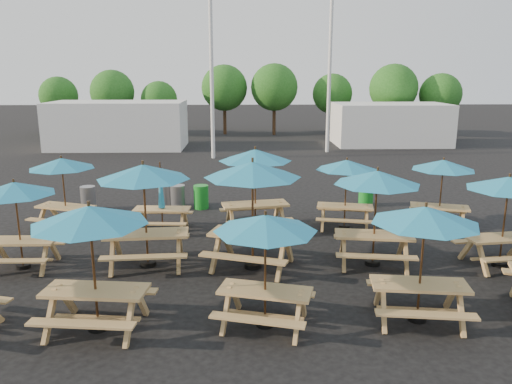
{
  "coord_description": "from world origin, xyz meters",
  "views": [
    {
      "loc": [
        -0.35,
        -12.71,
        4.52
      ],
      "look_at": [
        0.0,
        1.5,
        1.1
      ],
      "focal_mm": 35.0,
      "sensor_mm": 36.0,
      "label": 1
    }
  ],
  "objects_px": {
    "picnic_unit_14": "(443,169)",
    "waste_bin_1": "(166,195)",
    "waste_bin_2": "(178,197)",
    "waste_bin_4": "(366,194)",
    "picnic_unit_9": "(425,222)",
    "picnic_unit_6": "(265,230)",
    "picnic_unit_10": "(377,183)",
    "picnic_unit_5": "(162,203)",
    "picnic_unit_11": "(347,169)",
    "picnic_unit_7": "(253,176)",
    "waste_bin_3": "(201,197)",
    "waste_bin_0": "(88,198)",
    "picnic_unit_13": "(508,189)",
    "picnic_unit_1": "(15,194)",
    "picnic_unit_2": "(62,168)",
    "picnic_unit_8": "(255,160)",
    "picnic_unit_4": "(143,178)"
  },
  "relations": [
    {
      "from": "picnic_unit_14",
      "to": "waste_bin_1",
      "type": "xyz_separation_m",
      "value": [
        -8.44,
        2.77,
        -1.4
      ]
    },
    {
      "from": "waste_bin_2",
      "to": "waste_bin_4",
      "type": "height_order",
      "value": "same"
    },
    {
      "from": "picnic_unit_9",
      "to": "picnic_unit_14",
      "type": "relative_size",
      "value": 0.98
    },
    {
      "from": "picnic_unit_9",
      "to": "picnic_unit_6",
      "type": "bearing_deg",
      "value": -170.31
    },
    {
      "from": "waste_bin_2",
      "to": "picnic_unit_10",
      "type": "bearing_deg",
      "value": -44.66
    },
    {
      "from": "picnic_unit_5",
      "to": "picnic_unit_11",
      "type": "relative_size",
      "value": 0.97
    },
    {
      "from": "picnic_unit_7",
      "to": "waste_bin_2",
      "type": "relative_size",
      "value": 3.54
    },
    {
      "from": "picnic_unit_7",
      "to": "waste_bin_3",
      "type": "xyz_separation_m",
      "value": [
        -1.65,
        5.35,
        -1.81
      ]
    },
    {
      "from": "waste_bin_3",
      "to": "picnic_unit_6",
      "type": "bearing_deg",
      "value": -77.34
    },
    {
      "from": "picnic_unit_7",
      "to": "waste_bin_0",
      "type": "distance_m",
      "value": 7.8
    },
    {
      "from": "picnic_unit_6",
      "to": "picnic_unit_10",
      "type": "xyz_separation_m",
      "value": [
        2.72,
        2.9,
        0.18
      ]
    },
    {
      "from": "picnic_unit_6",
      "to": "picnic_unit_13",
      "type": "height_order",
      "value": "picnic_unit_13"
    },
    {
      "from": "picnic_unit_9",
      "to": "picnic_unit_13",
      "type": "relative_size",
      "value": 1.01
    },
    {
      "from": "picnic_unit_1",
      "to": "picnic_unit_14",
      "type": "bearing_deg",
      "value": 14.38
    },
    {
      "from": "picnic_unit_7",
      "to": "waste_bin_1",
      "type": "bearing_deg",
      "value": 135.79
    },
    {
      "from": "waste_bin_2",
      "to": "waste_bin_3",
      "type": "height_order",
      "value": "same"
    },
    {
      "from": "picnic_unit_2",
      "to": "picnic_unit_10",
      "type": "distance_m",
      "value": 8.84
    },
    {
      "from": "picnic_unit_14",
      "to": "waste_bin_2",
      "type": "relative_size",
      "value": 2.83
    },
    {
      "from": "picnic_unit_2",
      "to": "waste_bin_4",
      "type": "height_order",
      "value": "picnic_unit_2"
    },
    {
      "from": "picnic_unit_10",
      "to": "picnic_unit_13",
      "type": "relative_size",
      "value": 1.06
    },
    {
      "from": "waste_bin_4",
      "to": "picnic_unit_9",
      "type": "bearing_deg",
      "value": -96.97
    },
    {
      "from": "picnic_unit_11",
      "to": "waste_bin_2",
      "type": "bearing_deg",
      "value": 166.98
    },
    {
      "from": "picnic_unit_11",
      "to": "picnic_unit_2",
      "type": "bearing_deg",
      "value": -169.25
    },
    {
      "from": "picnic_unit_2",
      "to": "waste_bin_3",
      "type": "distance_m",
      "value": 4.62
    },
    {
      "from": "picnic_unit_14",
      "to": "waste_bin_4",
      "type": "xyz_separation_m",
      "value": [
        -1.51,
        2.7,
        -1.4
      ]
    },
    {
      "from": "picnic_unit_2",
      "to": "waste_bin_4",
      "type": "xyz_separation_m",
      "value": [
        9.46,
        2.48,
        -1.45
      ]
    },
    {
      "from": "picnic_unit_11",
      "to": "picnic_unit_13",
      "type": "bearing_deg",
      "value": -33.24
    },
    {
      "from": "picnic_unit_6",
      "to": "waste_bin_4",
      "type": "bearing_deg",
      "value": 80.53
    },
    {
      "from": "waste_bin_1",
      "to": "picnic_unit_1",
      "type": "bearing_deg",
      "value": -114.68
    },
    {
      "from": "picnic_unit_8",
      "to": "picnic_unit_10",
      "type": "xyz_separation_m",
      "value": [
        2.76,
        -2.79,
        -0.08
      ]
    },
    {
      "from": "picnic_unit_1",
      "to": "picnic_unit_9",
      "type": "distance_m",
      "value": 8.91
    },
    {
      "from": "waste_bin_2",
      "to": "waste_bin_4",
      "type": "bearing_deg",
      "value": 1.75
    },
    {
      "from": "waste_bin_0",
      "to": "picnic_unit_11",
      "type": "bearing_deg",
      "value": -15.37
    },
    {
      "from": "picnic_unit_10",
      "to": "waste_bin_2",
      "type": "xyz_separation_m",
      "value": [
        -5.34,
        5.28,
        -1.61
      ]
    },
    {
      "from": "picnic_unit_10",
      "to": "picnic_unit_5",
      "type": "bearing_deg",
      "value": 161.37
    },
    {
      "from": "picnic_unit_8",
      "to": "picnic_unit_9",
      "type": "bearing_deg",
      "value": -73.28
    },
    {
      "from": "picnic_unit_5",
      "to": "picnic_unit_6",
      "type": "height_order",
      "value": "picnic_unit_6"
    },
    {
      "from": "picnic_unit_13",
      "to": "waste_bin_3",
      "type": "xyz_separation_m",
      "value": [
        -7.56,
        5.39,
        -1.5
      ]
    },
    {
      "from": "picnic_unit_8",
      "to": "waste_bin_4",
      "type": "relative_size",
      "value": 3.07
    },
    {
      "from": "picnic_unit_8",
      "to": "picnic_unit_11",
      "type": "bearing_deg",
      "value": -8.1
    },
    {
      "from": "picnic_unit_13",
      "to": "picnic_unit_14",
      "type": "xyz_separation_m",
      "value": [
        -0.36,
        2.94,
        -0.1
      ]
    },
    {
      "from": "picnic_unit_1",
      "to": "picnic_unit_2",
      "type": "relative_size",
      "value": 0.89
    },
    {
      "from": "picnic_unit_1",
      "to": "waste_bin_3",
      "type": "xyz_separation_m",
      "value": [
        3.79,
        5.23,
        -1.41
      ]
    },
    {
      "from": "waste_bin_3",
      "to": "picnic_unit_13",
      "type": "bearing_deg",
      "value": -35.5
    },
    {
      "from": "picnic_unit_13",
      "to": "waste_bin_3",
      "type": "relative_size",
      "value": 2.76
    },
    {
      "from": "picnic_unit_4",
      "to": "waste_bin_1",
      "type": "xyz_separation_m",
      "value": [
        -0.38,
        5.48,
        -1.74
      ]
    },
    {
      "from": "picnic_unit_4",
      "to": "picnic_unit_7",
      "type": "xyz_separation_m",
      "value": [
        2.51,
        -0.18,
        0.07
      ]
    },
    {
      "from": "picnic_unit_6",
      "to": "waste_bin_4",
      "type": "xyz_separation_m",
      "value": [
        3.86,
        8.38,
        -1.43
      ]
    },
    {
      "from": "waste_bin_4",
      "to": "waste_bin_0",
      "type": "bearing_deg",
      "value": -178.17
    },
    {
      "from": "picnic_unit_1",
      "to": "picnic_unit_6",
      "type": "relative_size",
      "value": 0.93
    }
  ]
}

